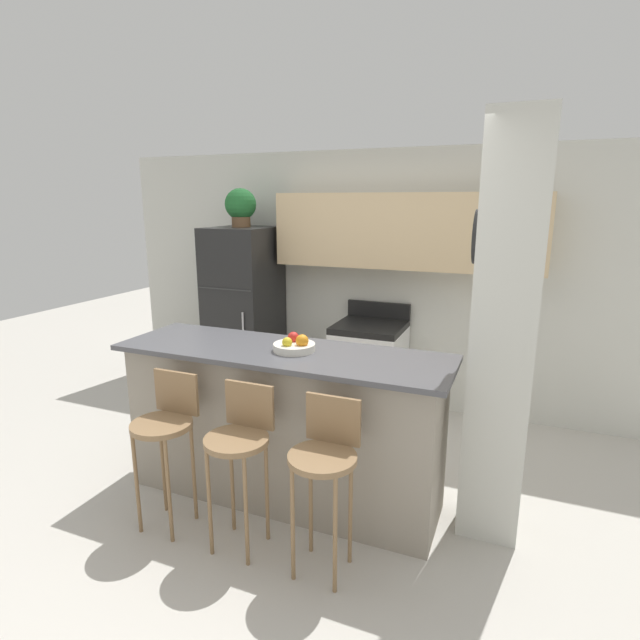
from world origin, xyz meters
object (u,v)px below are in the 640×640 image
Objects in this scene: bar_stool_right at (325,459)px; refrigerator at (245,314)px; stove_range at (369,368)px; bar_stool_mid at (240,442)px; trash_bin at (280,393)px; potted_plant_on_fridge at (241,206)px; fruit_bowl at (295,345)px; bar_stool_left at (166,426)px.

refrigerator is at bearing 129.72° from bar_stool_right.
stove_range reaches higher than bar_stool_mid.
trash_bin is at bearing -159.80° from stove_range.
potted_plant_on_fridge reaches higher than fruit_bowl.
bar_stool_left is 1.93m from trash_bin.
refrigerator reaches higher than bar_stool_mid.
bar_stool_mid is at bearing -99.22° from fruit_bowl.
bar_stool_mid is (0.54, 0.00, 0.00)m from bar_stool_left.
bar_stool_mid reaches higher than trash_bin.
refrigerator reaches higher than bar_stool_right.
trash_bin is (-0.82, -0.30, -0.27)m from stove_range.
bar_stool_right is at bearing 0.00° from bar_stool_mid.
fruit_bowl is (-0.45, 0.57, 0.45)m from bar_stool_right.
refrigerator is 1.79× the size of bar_stool_mid.
stove_range is 1.07× the size of bar_stool_left.
fruit_bowl reaches higher than bar_stool_right.
bar_stool_mid is at bearing -93.59° from stove_range.
stove_range is at bearing 86.41° from bar_stool_mid.
bar_stool_right is 0.85m from fruit_bowl.
refrigerator is 0.93m from trash_bin.
bar_stool_right is (0.40, -2.17, 0.22)m from stove_range.
bar_stool_right is 2.63× the size of potted_plant_on_fridge.
fruit_bowl is at bearing 128.08° from bar_stool_right.
refrigerator reaches higher than trash_bin.
potted_plant_on_fridge reaches higher than stove_range.
bar_stool_mid is at bearing -69.73° from trash_bin.
potted_plant_on_fridge is (-1.76, 2.12, 1.33)m from bar_stool_right.
bar_stool_left is at bearing -85.42° from trash_bin.
bar_stool_left is 2.63× the size of potted_plant_on_fridge.
fruit_bowl is at bearing -49.69° from potted_plant_on_fridge.
fruit_bowl is at bearing -91.56° from stove_range.
bar_stool_left is 2.64× the size of trash_bin.
bar_stool_right is 3.06m from potted_plant_on_fridge.
potted_plant_on_fridge is 1.37× the size of fruit_bowl.
refrigerator is at bearing 130.31° from fruit_bowl.
bar_stool_mid and bar_stool_right have the same top height.
bar_stool_left is at bearing -72.14° from refrigerator.
stove_range is 1.07× the size of bar_stool_mid.
stove_range is 0.92m from trash_bin.
bar_stool_mid is at bearing 0.00° from bar_stool_left.
potted_plant_on_fridge is at bearing 114.33° from refrigerator.
bar_stool_left is 1.00× the size of bar_stool_right.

